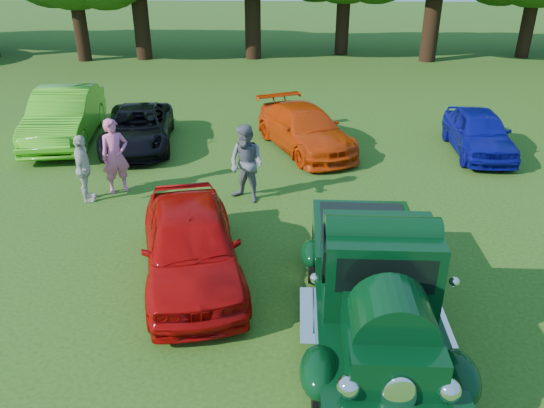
{
  "coord_description": "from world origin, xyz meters",
  "views": [
    {
      "loc": [
        0.07,
        -7.6,
        5.83
      ],
      "look_at": [
        -0.38,
        2.12,
        1.1
      ],
      "focal_mm": 35.0,
      "sensor_mm": 36.0,
      "label": 1
    }
  ],
  "objects_px": {
    "spectator_pink": "(115,156)",
    "spectator_white": "(83,169)",
    "spectator_grey": "(246,164)",
    "back_car_orange": "(305,129)",
    "back_car_lime": "(65,116)",
    "hero_pickup": "(374,284)",
    "red_convertible": "(191,244)",
    "back_car_blue": "(479,132)",
    "back_car_black": "(138,128)"
  },
  "relations": [
    {
      "from": "back_car_orange",
      "to": "spectator_white",
      "type": "xyz_separation_m",
      "value": [
        -5.55,
        -4.07,
        0.2
      ]
    },
    {
      "from": "red_convertible",
      "to": "back_car_black",
      "type": "bearing_deg",
      "value": 97.95
    },
    {
      "from": "hero_pickup",
      "to": "spectator_pink",
      "type": "bearing_deg",
      "value": 138.13
    },
    {
      "from": "spectator_grey",
      "to": "back_car_black",
      "type": "bearing_deg",
      "value": 166.26
    },
    {
      "from": "back_car_lime",
      "to": "back_car_black",
      "type": "height_order",
      "value": "back_car_lime"
    },
    {
      "from": "back_car_black",
      "to": "back_car_lime",
      "type": "bearing_deg",
      "value": 159.8
    },
    {
      "from": "hero_pickup",
      "to": "spectator_grey",
      "type": "xyz_separation_m",
      "value": [
        -2.53,
        4.93,
        0.1
      ]
    },
    {
      "from": "red_convertible",
      "to": "back_car_lime",
      "type": "distance_m",
      "value": 9.7
    },
    {
      "from": "spectator_grey",
      "to": "back_car_lime",
      "type": "bearing_deg",
      "value": 177.29
    },
    {
      "from": "red_convertible",
      "to": "spectator_white",
      "type": "relative_size",
      "value": 2.56
    },
    {
      "from": "hero_pickup",
      "to": "back_car_lime",
      "type": "height_order",
      "value": "hero_pickup"
    },
    {
      "from": "red_convertible",
      "to": "spectator_grey",
      "type": "xyz_separation_m",
      "value": [
        0.75,
        3.55,
        0.23
      ]
    },
    {
      "from": "back_car_lime",
      "to": "back_car_orange",
      "type": "relative_size",
      "value": 1.11
    },
    {
      "from": "hero_pickup",
      "to": "red_convertible",
      "type": "height_order",
      "value": "hero_pickup"
    },
    {
      "from": "red_convertible",
      "to": "spectator_white",
      "type": "distance_m",
      "value": 4.71
    },
    {
      "from": "red_convertible",
      "to": "back_car_blue",
      "type": "relative_size",
      "value": 1.12
    },
    {
      "from": "back_car_black",
      "to": "spectator_white",
      "type": "height_order",
      "value": "spectator_white"
    },
    {
      "from": "back_car_black",
      "to": "spectator_grey",
      "type": "relative_size",
      "value": 2.27
    },
    {
      "from": "hero_pickup",
      "to": "back_car_orange",
      "type": "bearing_deg",
      "value": 96.69
    },
    {
      "from": "back_car_lime",
      "to": "back_car_orange",
      "type": "bearing_deg",
      "value": -13.04
    },
    {
      "from": "back_car_orange",
      "to": "spectator_grey",
      "type": "xyz_separation_m",
      "value": [
        -1.5,
        -3.88,
        0.32
      ]
    },
    {
      "from": "back_car_orange",
      "to": "spectator_white",
      "type": "bearing_deg",
      "value": -168.79
    },
    {
      "from": "back_car_lime",
      "to": "spectator_grey",
      "type": "relative_size",
      "value": 2.59
    },
    {
      "from": "back_car_blue",
      "to": "red_convertible",
      "type": "bearing_deg",
      "value": -134.7
    },
    {
      "from": "back_car_lime",
      "to": "spectator_white",
      "type": "relative_size",
      "value": 2.96
    },
    {
      "from": "red_convertible",
      "to": "back_car_lime",
      "type": "bearing_deg",
      "value": 110.86
    },
    {
      "from": "back_car_orange",
      "to": "back_car_black",
      "type": "bearing_deg",
      "value": 154.91
    },
    {
      "from": "red_convertible",
      "to": "back_car_black",
      "type": "xyz_separation_m",
      "value": [
        -3.09,
        7.43,
        -0.13
      ]
    },
    {
      "from": "hero_pickup",
      "to": "spectator_pink",
      "type": "distance_m",
      "value": 8.0
    },
    {
      "from": "red_convertible",
      "to": "back_car_orange",
      "type": "height_order",
      "value": "red_convertible"
    },
    {
      "from": "hero_pickup",
      "to": "back_car_black",
      "type": "relative_size",
      "value": 1.16
    },
    {
      "from": "back_car_lime",
      "to": "spectator_grey",
      "type": "xyz_separation_m",
      "value": [
        6.38,
        -4.35,
        0.15
      ]
    },
    {
      "from": "red_convertible",
      "to": "spectator_grey",
      "type": "distance_m",
      "value": 3.63
    },
    {
      "from": "hero_pickup",
      "to": "back_car_blue",
      "type": "height_order",
      "value": "hero_pickup"
    },
    {
      "from": "spectator_white",
      "to": "spectator_pink",
      "type": "bearing_deg",
      "value": -61.48
    },
    {
      "from": "back_car_orange",
      "to": "spectator_pink",
      "type": "relative_size",
      "value": 2.34
    },
    {
      "from": "spectator_grey",
      "to": "spectator_white",
      "type": "distance_m",
      "value": 4.06
    },
    {
      "from": "hero_pickup",
      "to": "back_car_lime",
      "type": "bearing_deg",
      "value": 133.83
    },
    {
      "from": "spectator_pink",
      "to": "spectator_white",
      "type": "distance_m",
      "value": 0.88
    },
    {
      "from": "spectator_pink",
      "to": "spectator_white",
      "type": "height_order",
      "value": "spectator_pink"
    },
    {
      "from": "hero_pickup",
      "to": "red_convertible",
      "type": "bearing_deg",
      "value": 157.09
    },
    {
      "from": "spectator_pink",
      "to": "spectator_grey",
      "type": "xyz_separation_m",
      "value": [
        3.43,
        -0.41,
        0.01
      ]
    },
    {
      "from": "spectator_grey",
      "to": "back_car_orange",
      "type": "bearing_deg",
      "value": 100.49
    },
    {
      "from": "back_car_black",
      "to": "spectator_grey",
      "type": "xyz_separation_m",
      "value": [
        3.84,
        -3.89,
        0.36
      ]
    },
    {
      "from": "red_convertible",
      "to": "back_car_lime",
      "type": "xyz_separation_m",
      "value": [
        -5.63,
        7.9,
        0.09
      ]
    },
    {
      "from": "back_car_lime",
      "to": "spectator_grey",
      "type": "height_order",
      "value": "spectator_grey"
    },
    {
      "from": "back_car_orange",
      "to": "spectator_pink",
      "type": "xyz_separation_m",
      "value": [
        -4.92,
        -3.47,
        0.32
      ]
    },
    {
      "from": "back_car_blue",
      "to": "spectator_white",
      "type": "relative_size",
      "value": 2.28
    },
    {
      "from": "hero_pickup",
      "to": "back_car_lime",
      "type": "relative_size",
      "value": 1.02
    },
    {
      "from": "spectator_grey",
      "to": "spectator_white",
      "type": "relative_size",
      "value": 1.14
    }
  ]
}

